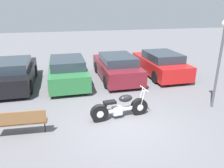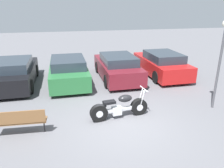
% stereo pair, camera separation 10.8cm
% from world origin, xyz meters
% --- Properties ---
extents(ground_plane, '(60.00, 60.00, 0.00)m').
position_xyz_m(ground_plane, '(0.00, 0.00, 0.00)').
color(ground_plane, slate).
extents(motorcycle, '(2.20, 0.64, 1.03)m').
position_xyz_m(motorcycle, '(-0.07, 0.50, 0.40)').
color(motorcycle, black).
rests_on(motorcycle, ground_plane).
extents(parked_car_black, '(1.96, 4.48, 1.38)m').
position_xyz_m(parked_car_black, '(-4.35, 5.04, 0.66)').
color(parked_car_black, black).
rests_on(parked_car_black, ground_plane).
extents(parked_car_green, '(1.96, 4.48, 1.38)m').
position_xyz_m(parked_car_green, '(-1.67, 4.89, 0.66)').
color(parked_car_green, '#286B38').
rests_on(parked_car_green, ground_plane).
extents(parked_car_maroon, '(1.96, 4.48, 1.38)m').
position_xyz_m(parked_car_maroon, '(1.02, 4.96, 0.66)').
color(parked_car_maroon, maroon).
rests_on(parked_car_maroon, ground_plane).
extents(parked_car_red, '(1.96, 4.48, 1.38)m').
position_xyz_m(parked_car_red, '(3.71, 5.05, 0.66)').
color(parked_car_red, red).
rests_on(parked_car_red, ground_plane).
extents(park_bench, '(1.66, 0.51, 0.89)m').
position_xyz_m(park_bench, '(-3.38, 0.07, 0.55)').
color(park_bench, brown).
rests_on(park_bench, ground_plane).
extents(lamp_post, '(0.27, 0.27, 3.43)m').
position_xyz_m(lamp_post, '(3.85, 0.47, 2.35)').
color(lamp_post, '#4C4C51').
rests_on(lamp_post, ground_plane).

